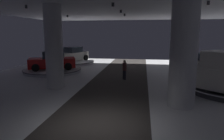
{
  "coord_description": "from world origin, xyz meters",
  "views": [
    {
      "loc": [
        1.82,
        -7.71,
        3.62
      ],
      "look_at": [
        -0.06,
        4.77,
        1.4
      ],
      "focal_mm": 33.23,
      "sensor_mm": 36.0,
      "label": 1
    }
  ],
  "objects": [
    {
      "name": "display_car_far_right",
      "position": [
        7.57,
        11.32,
        1.01
      ],
      "size": [
        4.29,
        4.19,
        1.71
      ],
      "color": "silver",
      "rests_on": "display_platform_far_right"
    },
    {
      "name": "column_right",
      "position": [
        3.76,
        2.74,
        2.75
      ],
      "size": [
        1.32,
        1.32,
        5.5
      ],
      "color": "#ADADB2",
      "rests_on": "ground"
    },
    {
      "name": "display_platform_far_left",
      "position": [
        -6.71,
        10.7,
        0.16
      ],
      "size": [
        5.39,
        5.39,
        0.29
      ],
      "color": "#B7B7BC",
      "rests_on": "ground"
    },
    {
      "name": "display_car_deep_left",
      "position": [
        -6.68,
        16.25,
        1.1
      ],
      "size": [
        3.41,
        4.57,
        1.71
      ],
      "color": "silver",
      "rests_on": "display_platform_deep_left"
    },
    {
      "name": "column_left",
      "position": [
        -4.04,
        5.32,
        2.75
      ],
      "size": [
        1.17,
        1.17,
        5.5
      ],
      "color": "#ADADB2",
      "rests_on": "ground"
    },
    {
      "name": "ground",
      "position": [
        0.0,
        0.0,
        -0.02
      ],
      "size": [
        24.0,
        44.0,
        0.06
      ],
      "color": "silver"
    },
    {
      "name": "display_car_far_left",
      "position": [
        -6.68,
        10.71,
        1.05
      ],
      "size": [
        4.57,
        3.45,
        1.71
      ],
      "color": "red",
      "rests_on": "display_platform_far_left"
    },
    {
      "name": "display_platform_far_right",
      "position": [
        7.55,
        11.3,
        0.14
      ],
      "size": [
        5.58,
        5.58,
        0.24
      ],
      "color": "#333338",
      "rests_on": "ground"
    },
    {
      "name": "display_platform_deep_left",
      "position": [
        -6.69,
        16.22,
        0.19
      ],
      "size": [
        5.29,
        5.29,
        0.34
      ],
      "color": "silver",
      "rests_on": "ground"
    },
    {
      "name": "visitor_walking_near",
      "position": [
        0.39,
        8.4,
        0.91
      ],
      "size": [
        0.32,
        0.32,
        1.59
      ],
      "color": "black",
      "rests_on": "ground"
    }
  ]
}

